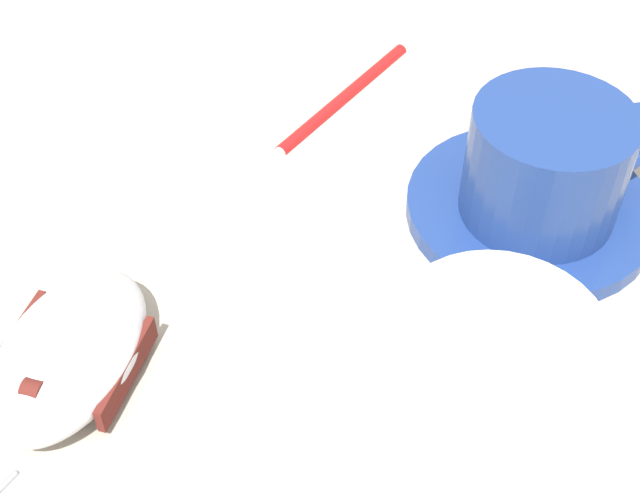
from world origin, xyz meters
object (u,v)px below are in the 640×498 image
at_px(drinking_glass, 481,419).
at_px(pen, 341,96).
at_px(coffee_cup, 550,164).
at_px(computer_mouse, 69,353).
at_px(saucer, 529,209).

bearing_deg(drinking_glass, pen, -124.96).
distance_m(coffee_cup, pen, 0.16).
bearing_deg(computer_mouse, pen, -166.14).
bearing_deg(coffee_cup, pen, -90.64).
distance_m(coffee_cup, drinking_glass, 0.18).
xyz_separation_m(computer_mouse, drinking_glass, (-0.08, 0.18, 0.04)).
height_order(computer_mouse, drinking_glass, drinking_glass).
distance_m(saucer, drinking_glass, 0.19).
relative_size(coffee_cup, computer_mouse, 0.89).
bearing_deg(coffee_cup, saucer, -95.14).
distance_m(saucer, pen, 0.15).
distance_m(computer_mouse, pen, 0.26).
bearing_deg(pen, coffee_cup, 89.36).
height_order(saucer, coffee_cup, coffee_cup).
bearing_deg(coffee_cup, computer_mouse, -21.23).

